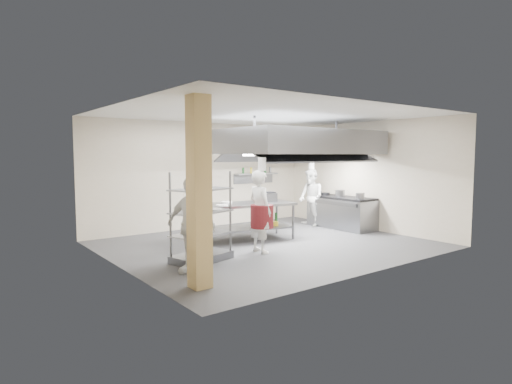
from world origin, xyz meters
TOP-DOWN VIEW (x-y plane):
  - floor at (0.00, 0.00)m, footprint 7.00×7.00m
  - ceiling at (0.00, 0.00)m, footprint 7.00×7.00m
  - wall_back at (0.00, 3.00)m, footprint 7.00×0.00m
  - wall_left at (-3.50, 0.00)m, footprint 0.00×6.00m
  - wall_right at (3.50, 0.00)m, footprint 0.00×6.00m
  - column at (-2.90, -1.90)m, footprint 0.30×0.30m
  - exhaust_hood at (1.30, 0.40)m, footprint 4.00×2.50m
  - hood_strip_a at (0.40, 0.40)m, footprint 1.60×0.12m
  - hood_strip_b at (2.20, 0.40)m, footprint 1.60×0.12m
  - wall_shelf at (1.80, 2.84)m, footprint 1.50×0.28m
  - island at (-0.13, 0.73)m, footprint 2.53×1.41m
  - island_worktop at (-0.13, 0.73)m, footprint 2.53×1.41m
  - island_undershelf at (-0.13, 0.73)m, footprint 2.32×1.28m
  - pass_rack at (-2.03, -0.44)m, footprint 1.32×1.00m
  - cooking_range at (3.08, 0.50)m, footprint 0.80×2.00m
  - range_top at (3.08, 0.50)m, footprint 0.78×1.96m
  - chef_head at (-0.66, -0.54)m, footprint 0.44×0.65m
  - chef_line at (2.60, 1.25)m, footprint 0.79×0.93m
  - chef_plating at (-2.60, -1.07)m, footprint 0.80×1.08m
  - griddle at (0.51, 0.70)m, footprint 0.55×0.49m
  - wicker_basket at (0.26, 0.63)m, footprint 0.42×0.38m
  - stockpot at (3.10, 0.57)m, footprint 0.27×0.27m
  - plate_stack at (-2.03, -0.44)m, footprint 0.28×0.28m

SIDE VIEW (x-z plane):
  - floor at x=0.00m, z-range 0.00..0.00m
  - island_undershelf at x=-0.13m, z-range 0.28..0.32m
  - wicker_basket at x=0.26m, z-range 0.32..0.47m
  - cooking_range at x=3.08m, z-range 0.00..0.84m
  - island at x=-0.13m, z-range 0.00..0.91m
  - plate_stack at x=-2.03m, z-range 0.54..0.59m
  - chef_line at x=2.60m, z-range 0.00..1.67m
  - chef_plating at x=-2.60m, z-range 0.00..1.70m
  - range_top at x=3.08m, z-range 0.84..0.90m
  - island_worktop at x=-0.13m, z-range 0.85..0.91m
  - pass_rack at x=-2.03m, z-range 0.00..1.76m
  - chef_head at x=-0.66m, z-range 0.00..1.76m
  - stockpot at x=3.10m, z-range 0.90..1.09m
  - griddle at x=0.51m, z-range 0.91..1.13m
  - wall_back at x=0.00m, z-range -2.00..5.00m
  - wall_left at x=-3.50m, z-range -1.50..4.50m
  - wall_right at x=3.50m, z-range -1.50..4.50m
  - column at x=-2.90m, z-range 0.00..3.00m
  - wall_shelf at x=1.80m, z-range 1.48..1.52m
  - hood_strip_a at x=0.40m, z-range 2.06..2.10m
  - hood_strip_b at x=2.20m, z-range 2.06..2.10m
  - exhaust_hood at x=1.30m, z-range 2.10..2.70m
  - ceiling at x=0.00m, z-range 3.00..3.00m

